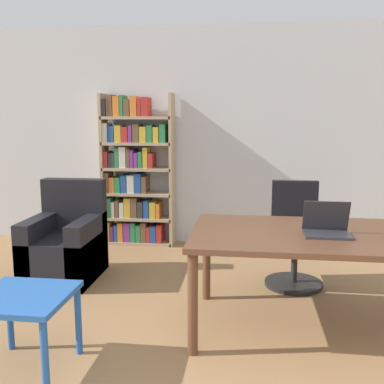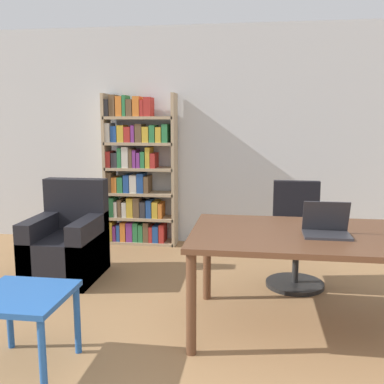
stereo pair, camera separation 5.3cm
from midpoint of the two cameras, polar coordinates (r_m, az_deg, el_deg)
The scene contains 7 objects.
wall_back at distance 5.64m, azimuth 3.36°, elevation 6.97°, with size 8.00×0.06×2.70m.
desk at distance 3.44m, azimuth 14.59°, elevation -6.27°, with size 1.78×1.08×0.76m.
laptop at distance 3.37m, azimuth 16.29°, elevation -4.35°, with size 0.33×0.24×0.24m.
office_chair at distance 4.43m, azimuth 12.55°, elevation -5.93°, with size 0.55×0.55×0.99m.
side_table_blue at distance 3.07m, azimuth -21.07°, elevation -13.43°, with size 0.56×0.57×0.51m.
armchair at distance 4.71m, azimuth -16.07°, elevation -6.71°, with size 0.65×0.78×0.96m.
bookshelf at distance 5.67m, azimuth -7.67°, elevation 2.27°, with size 0.90×0.28×1.88m.
Camera 1 is at (0.37, -1.10, 1.59)m, focal length 42.00 mm.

